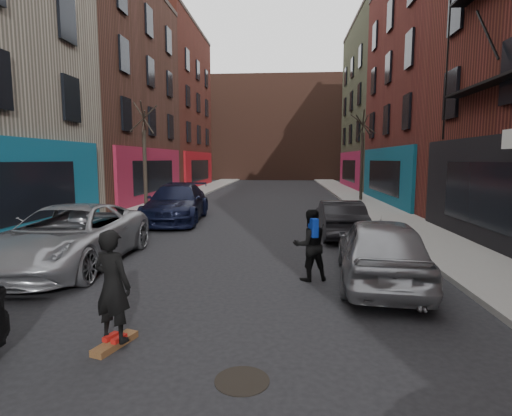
% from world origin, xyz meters
% --- Properties ---
extents(sidewalk_left, '(2.50, 84.00, 0.13)m').
position_xyz_m(sidewalk_left, '(-6.25, 30.00, 0.07)').
color(sidewalk_left, gray).
rests_on(sidewalk_left, ground).
extents(sidewalk_right, '(2.50, 84.00, 0.13)m').
position_xyz_m(sidewalk_right, '(6.25, 30.00, 0.07)').
color(sidewalk_right, gray).
rests_on(sidewalk_right, ground).
extents(building_far, '(40.00, 10.00, 14.00)m').
position_xyz_m(building_far, '(0.00, 56.00, 7.00)').
color(building_far, '#47281E').
rests_on(building_far, ground).
extents(tree_left_far, '(2.00, 2.00, 6.50)m').
position_xyz_m(tree_left_far, '(-6.20, 18.00, 3.38)').
color(tree_left_far, black).
rests_on(tree_left_far, sidewalk_left).
extents(tree_right_far, '(2.00, 2.00, 6.80)m').
position_xyz_m(tree_right_far, '(6.20, 24.00, 3.53)').
color(tree_right_far, black).
rests_on(tree_right_far, sidewalk_right).
extents(parked_left_far, '(2.80, 5.79, 1.59)m').
position_xyz_m(parked_left_far, '(-4.36, 7.10, 0.79)').
color(parked_left_far, gray).
rests_on(parked_left_far, ground).
extents(parked_left_end, '(2.74, 5.89, 1.67)m').
position_xyz_m(parked_left_end, '(-3.62, 14.73, 0.83)').
color(parked_left_end, black).
rests_on(parked_left_end, ground).
extents(parked_right_far, '(2.32, 4.68, 1.53)m').
position_xyz_m(parked_right_far, '(3.39, 6.23, 0.77)').
color(parked_right_far, gray).
rests_on(parked_right_far, ground).
extents(parked_right_end, '(1.45, 4.05, 1.33)m').
position_xyz_m(parked_right_end, '(3.20, 11.70, 0.66)').
color(parked_right_end, black).
rests_on(parked_right_end, ground).
extents(skateboard, '(0.45, 0.83, 0.10)m').
position_xyz_m(skateboard, '(-1.26, 2.78, 0.05)').
color(skateboard, brown).
rests_on(skateboard, ground).
extents(skateboarder, '(0.71, 0.57, 1.68)m').
position_xyz_m(skateboarder, '(-1.26, 2.78, 0.94)').
color(skateboarder, black).
rests_on(skateboarder, skateboard).
extents(pedestrian, '(0.95, 0.84, 1.65)m').
position_xyz_m(pedestrian, '(1.82, 6.34, 0.83)').
color(pedestrian, black).
rests_on(pedestrian, ground).
extents(manhole, '(0.77, 0.77, 0.01)m').
position_xyz_m(manhole, '(0.73, 2.00, 0.01)').
color(manhole, black).
rests_on(manhole, ground).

